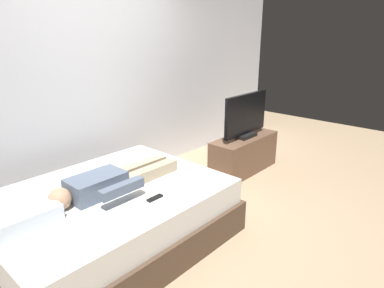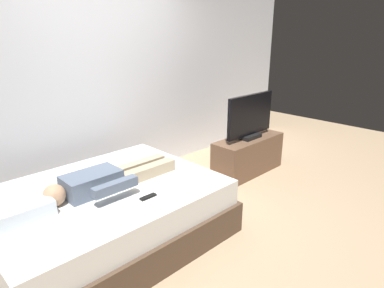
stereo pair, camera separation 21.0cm
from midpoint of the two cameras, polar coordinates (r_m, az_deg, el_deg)
name	(u,v)px [view 1 (the left image)]	position (r m, az deg, el deg)	size (l,w,h in m)	color
ground_plane	(187,223)	(3.54, -2.67, -13.28)	(10.00, 10.00, 0.00)	tan
back_wall	(122,70)	(4.43, -13.23, 12.07)	(6.40, 0.10, 2.80)	silver
bed	(109,218)	(3.23, -15.76, -12.00)	(2.08, 1.57, 0.54)	brown
pillow	(22,216)	(2.82, -28.89, -10.70)	(0.48, 0.34, 0.12)	white
person	(111,182)	(3.06, -15.59, -6.24)	(1.26, 0.46, 0.18)	slate
remote	(155,198)	(2.87, -8.43, -9.07)	(0.15, 0.04, 0.02)	black
tv_stand	(244,154)	(4.69, 7.51, -1.72)	(1.10, 0.40, 0.50)	brown
tv	(246,117)	(4.54, 7.79, 4.62)	(0.88, 0.20, 0.59)	black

